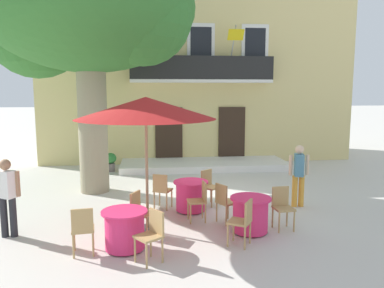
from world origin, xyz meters
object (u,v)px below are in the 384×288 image
object	(u,v)px
cafe_chair_near_tree_1	(200,199)
cafe_chair_near_tree_0	(162,189)
cafe_chair_middle_0	(282,205)
pedestrian_mid_plaza	(7,193)
cafe_chair_middle_1	(225,200)
cafe_chair_middle_2	(243,219)
cafe_table_front	(125,230)
cafe_chair_front_0	(83,228)
ground_planter_left	(111,161)
cafe_umbrella	(146,109)
cafe_table_middle	(250,214)
cafe_chair_front_2	(140,210)
pedestrian_near_entrance	(299,172)
cafe_chair_near_tree_2	(209,185)
cafe_table_near_tree	(191,196)
plane_tree	(86,14)
cafe_chair_front_1	(152,232)

from	to	relation	value
cafe_chair_near_tree_1	cafe_chair_near_tree_0	bearing A→B (deg)	129.94
cafe_chair_middle_0	pedestrian_mid_plaza	world-z (taller)	pedestrian_mid_plaza
cafe_chair_middle_1	cafe_chair_middle_2	distance (m)	1.30
cafe_table_front	cafe_chair_front_0	size ratio (longest dim) A/B	0.95
cafe_chair_front_0	pedestrian_mid_plaza	xyz separation A→B (m)	(-1.66, 1.10, 0.38)
cafe_chair_middle_0	ground_planter_left	xyz separation A→B (m)	(-4.26, 6.41, -0.14)
cafe_chair_middle_1	cafe_table_front	xyz separation A→B (m)	(-2.16, -1.22, -0.14)
cafe_chair_middle_1	pedestrian_mid_plaza	size ratio (longest dim) A/B	0.56
cafe_umbrella	cafe_table_middle	bearing A→B (deg)	-8.66
cafe_chair_front_2	cafe_umbrella	world-z (taller)	cafe_umbrella
cafe_chair_middle_0	cafe_umbrella	xyz separation A→B (m)	(-2.89, 0.19, 2.08)
ground_planter_left	pedestrian_near_entrance	xyz separation A→B (m)	(5.22, -4.93, 0.52)
cafe_chair_middle_2	cafe_chair_near_tree_0	bearing A→B (deg)	120.50
cafe_table_middle	cafe_chair_front_0	size ratio (longest dim) A/B	0.95
cafe_chair_near_tree_1	cafe_umbrella	world-z (taller)	cafe_umbrella
cafe_chair_near_tree_2	cafe_chair_middle_1	size ratio (longest dim) A/B	1.00
cafe_chair_middle_0	pedestrian_mid_plaza	bearing A→B (deg)	178.12
cafe_table_near_tree	cafe_chair_middle_1	world-z (taller)	cafe_chair_middle_1
cafe_chair_near_tree_2	cafe_chair_front_0	bearing A→B (deg)	-134.14
cafe_chair_near_tree_2	cafe_chair_front_2	bearing A→B (deg)	-131.82
cafe_chair_front_0	pedestrian_mid_plaza	bearing A→B (deg)	146.49
cafe_chair_near_tree_2	pedestrian_near_entrance	xyz separation A→B (m)	(2.25, -0.45, 0.37)
cafe_chair_near_tree_0	cafe_chair_middle_1	world-z (taller)	same
pedestrian_mid_plaza	cafe_table_near_tree	bearing A→B (deg)	17.56
cafe_chair_front_0	cafe_chair_front_2	bearing A→B (deg)	41.28
cafe_table_near_tree	cafe_chair_middle_0	world-z (taller)	cafe_chair_middle_0
cafe_chair_middle_1	ground_planter_left	xyz separation A→B (m)	(-3.10, 5.93, -0.14)
cafe_table_middle	plane_tree	bearing A→B (deg)	134.96
plane_tree	cafe_table_front	size ratio (longest dim) A/B	8.18
cafe_table_middle	pedestrian_near_entrance	bearing A→B (deg)	43.74
plane_tree	cafe_chair_front_2	xyz separation A→B (m)	(1.49, -3.70, -4.58)
cafe_chair_near_tree_1	ground_planter_left	size ratio (longest dim) A/B	1.32
cafe_table_near_tree	cafe_umbrella	world-z (taller)	cafe_umbrella
cafe_table_near_tree	cafe_chair_middle_0	xyz separation A→B (m)	(1.83, -1.42, 0.14)
cafe_chair_near_tree_2	cafe_chair_front_1	world-z (taller)	same
cafe_chair_near_tree_1	cafe_chair_middle_1	world-z (taller)	same
cafe_table_middle	pedestrian_mid_plaza	distance (m)	5.01
plane_tree	cafe_chair_middle_1	world-z (taller)	plane_tree
ground_planter_left	cafe_chair_middle_1	bearing A→B (deg)	-62.44
cafe_chair_near_tree_2	cafe_chair_middle_1	distance (m)	1.47
cafe_table_front	cafe_chair_front_1	xyz separation A→B (m)	(0.51, -0.56, 0.14)
plane_tree	cafe_table_near_tree	size ratio (longest dim) A/B	8.18
cafe_table_front	cafe_chair_front_0	bearing A→B (deg)	-166.32
cafe_chair_middle_1	cafe_table_front	world-z (taller)	cafe_chair_middle_1
cafe_chair_near_tree_0	cafe_chair_middle_0	bearing A→B (deg)	-33.36
plane_tree	cafe_chair_front_0	size ratio (longest dim) A/B	7.77
cafe_chair_front_2	pedestrian_near_entrance	xyz separation A→B (m)	(4.01, 1.52, 0.37)
cafe_chair_near_tree_0	cafe_chair_middle_2	bearing A→B (deg)	-59.50
cafe_chair_near_tree_2	cafe_chair_front_0	xyz separation A→B (m)	(-2.77, -2.85, 0.00)
cafe_chair_middle_0	cafe_chair_middle_1	xyz separation A→B (m)	(-1.17, 0.48, 0.00)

